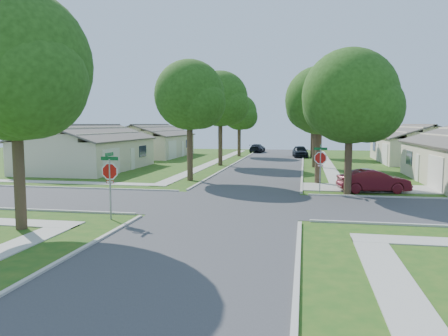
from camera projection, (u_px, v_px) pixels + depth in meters
ground at (232, 204)px, 23.17m from camera, size 100.00×100.00×0.00m
road_ns at (232, 204)px, 23.17m from camera, size 7.00×100.00×0.02m
sidewalk_ne at (326, 163)px, 47.50m from camera, size 1.20×40.00×0.04m
sidewalk_nw at (217, 161)px, 49.71m from camera, size 1.20×40.00×0.04m
driveway at (368, 188)px, 28.69m from camera, size 8.80×3.60×0.05m
stop_sign_sw at (110, 174)px, 19.21m from camera, size 1.05×0.80×2.98m
stop_sign_ne at (320, 160)px, 26.71m from camera, size 1.05×0.80×2.98m
tree_e_near at (320, 104)px, 30.55m from camera, size 4.97×4.80×8.28m
tree_e_mid at (316, 103)px, 42.23m from camera, size 5.59×5.40×9.21m
tree_e_far at (313, 110)px, 54.98m from camera, size 5.17×5.00×8.72m
tree_w_near at (190, 98)px, 32.20m from camera, size 5.38×5.20×8.97m
tree_w_mid at (221, 101)px, 43.90m from camera, size 5.80×5.60×9.56m
tree_w_far at (240, 114)px, 56.72m from camera, size 4.76×4.60×8.04m
tree_sw_corner at (16, 72)px, 17.04m from camera, size 6.21×6.00×9.55m
tree_ne_corner at (351, 101)px, 25.57m from camera, size 5.80×5.60×8.66m
house_ne_far at (416, 148)px, 48.50m from camera, size 8.42×13.60×4.23m
house_nw_near at (89, 153)px, 40.57m from camera, size 8.42×13.60×4.23m
house_nw_far at (152, 145)px, 57.21m from camera, size 8.42×13.60×4.23m
car_driveway at (373, 181)px, 27.04m from camera, size 4.50×2.24×1.42m
car_curb_east at (300, 151)px, 55.67m from camera, size 2.26×4.57×1.50m
car_curb_west at (257, 148)px, 65.15m from camera, size 2.25×4.48×1.25m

